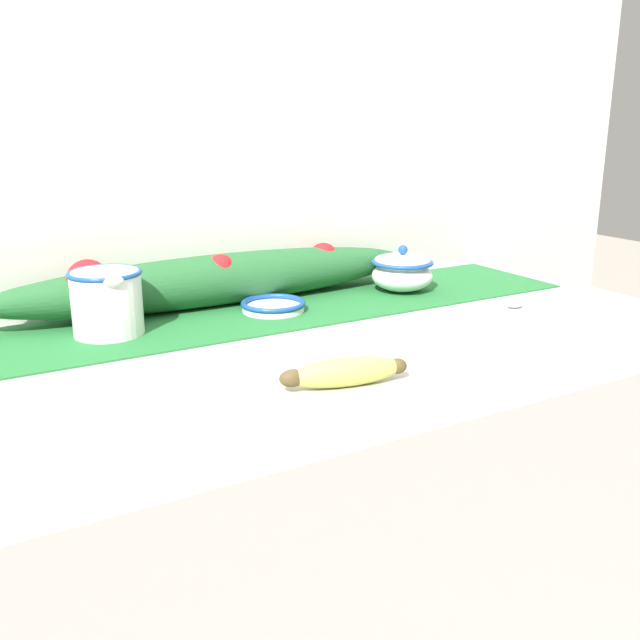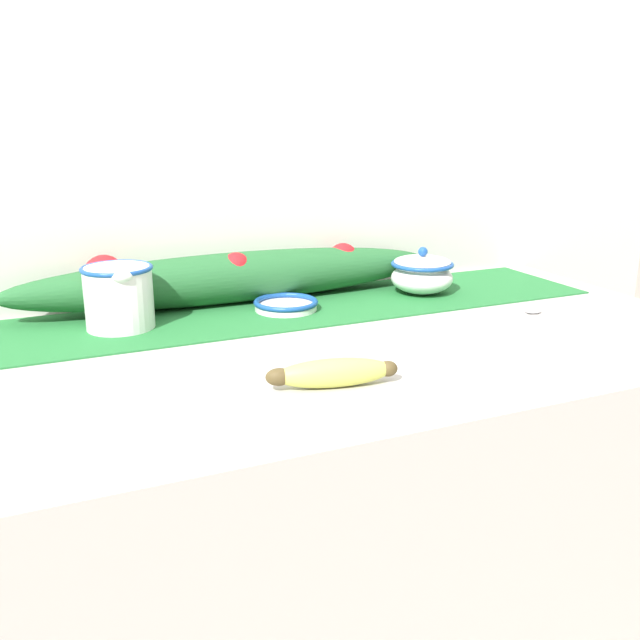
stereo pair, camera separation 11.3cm
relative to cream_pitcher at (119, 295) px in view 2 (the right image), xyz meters
name	(u,v)px [view 2 (the right image)]	position (x,y,z in m)	size (l,w,h in m)	color
countertop	(295,585)	(0.24, -0.21, -0.52)	(1.54, 0.72, 0.91)	#B7B2AD
back_wall	(218,153)	(0.24, 0.17, 0.23)	(2.34, 0.04, 2.40)	silver
table_runner	(250,313)	(0.24, 0.00, -0.06)	(1.41, 0.28, 0.00)	#236B33
cream_pitcher	(119,295)	(0.00, 0.00, 0.00)	(0.12, 0.14, 0.11)	white
sugar_bowl	(422,273)	(0.62, 0.00, -0.02)	(0.13, 0.13, 0.10)	white
small_dish	(286,305)	(0.31, -0.01, -0.05)	(0.12, 0.12, 0.02)	white
banana	(333,373)	(0.22, -0.40, -0.04)	(0.19, 0.08, 0.04)	#CCD156
spoon	(527,312)	(0.72, -0.22, -0.06)	(0.17, 0.05, 0.01)	#B7B7BC
poinsettia_garland	(232,277)	(0.23, 0.09, -0.01)	(0.88, 0.11, 0.12)	#235B2D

